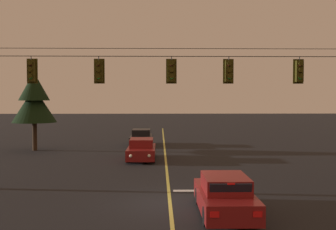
% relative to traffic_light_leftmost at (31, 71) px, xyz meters
% --- Properties ---
extents(ground_plane, '(180.00, 180.00, 0.00)m').
position_rel_traffic_light_leftmost_xyz_m(ground_plane, '(6.15, -2.66, -5.32)').
color(ground_plane, black).
extents(lane_centre_stripe, '(0.14, 60.00, 0.01)m').
position_rel_traffic_light_leftmost_xyz_m(lane_centre_stripe, '(6.15, 6.02, -5.31)').
color(lane_centre_stripe, '#D1C64C').
rests_on(lane_centre_stripe, ground).
extents(stop_bar_paint, '(3.40, 0.36, 0.01)m').
position_rel_traffic_light_leftmost_xyz_m(stop_bar_paint, '(8.05, -0.58, -5.31)').
color(stop_bar_paint, silver).
rests_on(stop_bar_paint, ground).
extents(signal_span_assembly, '(19.05, 0.32, 7.37)m').
position_rel_traffic_light_leftmost_xyz_m(signal_span_assembly, '(6.15, 0.02, -1.48)').
color(signal_span_assembly, '#423021').
rests_on(signal_span_assembly, ground).
extents(traffic_light_leftmost, '(0.48, 0.41, 1.22)m').
position_rel_traffic_light_leftmost_xyz_m(traffic_light_leftmost, '(0.00, 0.00, 0.00)').
color(traffic_light_leftmost, black).
extents(traffic_light_left_inner, '(0.48, 0.41, 1.22)m').
position_rel_traffic_light_leftmost_xyz_m(traffic_light_left_inner, '(3.02, 0.00, 0.00)').
color(traffic_light_left_inner, black).
extents(traffic_light_centre, '(0.48, 0.41, 1.22)m').
position_rel_traffic_light_leftmost_xyz_m(traffic_light_centre, '(6.28, 0.00, 0.00)').
color(traffic_light_centre, black).
extents(traffic_light_right_inner, '(0.48, 0.41, 1.22)m').
position_rel_traffic_light_leftmost_xyz_m(traffic_light_right_inner, '(8.88, 0.00, 0.00)').
color(traffic_light_right_inner, black).
extents(traffic_light_rightmost, '(0.48, 0.41, 1.22)m').
position_rel_traffic_light_leftmost_xyz_m(traffic_light_rightmost, '(12.09, 0.00, 0.00)').
color(traffic_light_rightmost, black).
extents(car_waiting_near_lane, '(1.80, 4.33, 1.39)m').
position_rel_traffic_light_leftmost_xyz_m(car_waiting_near_lane, '(8.04, -4.22, -4.67)').
color(car_waiting_near_lane, maroon).
rests_on(car_waiting_near_lane, ground).
extents(car_oncoming_lead, '(1.80, 4.42, 1.39)m').
position_rel_traffic_light_leftmost_xyz_m(car_oncoming_lead, '(4.54, 8.54, -4.67)').
color(car_oncoming_lead, maroon).
rests_on(car_oncoming_lead, ground).
extents(car_oncoming_trailing, '(1.80, 4.42, 1.39)m').
position_rel_traffic_light_leftmost_xyz_m(car_oncoming_trailing, '(4.16, 16.62, -4.67)').
color(car_oncoming_trailing, black).
rests_on(car_oncoming_trailing, ground).
extents(tree_verge_near, '(3.41, 3.41, 6.12)m').
position_rel_traffic_light_leftmost_xyz_m(tree_verge_near, '(-3.99, 13.37, -1.36)').
color(tree_verge_near, '#332316').
rests_on(tree_verge_near, ground).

